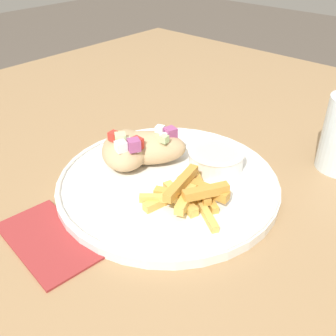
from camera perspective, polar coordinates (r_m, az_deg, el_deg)
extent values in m
cube|color=#9E7A51|center=(0.62, 1.40, -1.97)|extent=(1.30, 1.30, 0.04)
cylinder|color=#9E7A51|center=(1.51, -1.11, 3.77)|extent=(0.06, 0.06, 0.73)
cube|color=maroon|center=(0.51, -16.99, -9.97)|extent=(0.15, 0.09, 0.00)
cylinder|color=white|center=(0.57, 0.00, -2.29)|extent=(0.32, 0.32, 0.01)
torus|color=white|center=(0.56, 0.00, -1.54)|extent=(0.31, 0.31, 0.01)
ellipsoid|color=tan|center=(0.59, -6.20, 2.67)|extent=(0.12, 0.12, 0.05)
cube|color=#B7D693|center=(0.57, -6.93, 4.26)|extent=(0.02, 0.02, 0.02)
cube|color=white|center=(0.56, -6.85, 3.14)|extent=(0.02, 0.02, 0.01)
cube|color=red|center=(0.58, -7.87, 4.61)|extent=(0.01, 0.01, 0.01)
cube|color=#A34C84|center=(0.55, -4.96, 3.36)|extent=(0.02, 0.02, 0.02)
cube|color=silver|center=(0.56, -4.74, 3.18)|extent=(0.02, 0.02, 0.01)
cube|color=red|center=(0.56, -4.62, 3.58)|extent=(0.02, 0.02, 0.02)
cube|color=silver|center=(0.57, -5.86, 3.79)|extent=(0.01, 0.01, 0.01)
ellipsoid|color=tan|center=(0.60, -3.21, 3.01)|extent=(0.14, 0.13, 0.04)
cube|color=silver|center=(0.59, -0.66, 4.50)|extent=(0.02, 0.02, 0.01)
cube|color=#A34C84|center=(0.59, 0.36, 5.12)|extent=(0.02, 0.02, 0.02)
cube|color=white|center=(0.59, -1.37, 5.48)|extent=(0.02, 0.02, 0.01)
cube|color=#B7D693|center=(0.57, -0.55, 4.24)|extent=(0.01, 0.01, 0.01)
cube|color=gold|center=(0.52, 1.43, -4.11)|extent=(0.06, 0.04, 0.01)
cube|color=gold|center=(0.53, 5.49, -3.75)|extent=(0.07, 0.05, 0.01)
cube|color=#E5B251|center=(0.52, 1.78, -4.42)|extent=(0.07, 0.03, 0.01)
cube|color=gold|center=(0.53, 1.62, -3.18)|extent=(0.01, 0.07, 0.01)
cube|color=#E5B251|center=(0.53, 5.20, -3.38)|extent=(0.05, 0.06, 0.01)
cube|color=#E5B251|center=(0.52, 0.10, -4.29)|extent=(0.02, 0.08, 0.01)
cube|color=#E5B251|center=(0.50, 5.20, -5.93)|extent=(0.08, 0.05, 0.01)
cube|color=gold|center=(0.50, 1.93, -2.16)|extent=(0.03, 0.08, 0.01)
cube|color=#E5B251|center=(0.51, -0.30, -4.41)|extent=(0.06, 0.05, 0.01)
cube|color=#E5B251|center=(0.50, 2.77, -4.16)|extent=(0.04, 0.07, 0.01)
cube|color=gold|center=(0.52, 5.07, -2.95)|extent=(0.08, 0.02, 0.01)
cube|color=gold|center=(0.50, 5.52, -3.42)|extent=(0.04, 0.06, 0.01)
cube|color=gold|center=(0.53, 4.67, -2.59)|extent=(0.07, 0.05, 0.01)
cylinder|color=white|center=(0.59, 6.97, 1.21)|extent=(0.08, 0.08, 0.03)
cylinder|color=beige|center=(0.58, 7.04, 2.16)|extent=(0.07, 0.07, 0.01)
torus|color=white|center=(0.58, 7.06, 2.41)|extent=(0.08, 0.08, 0.00)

